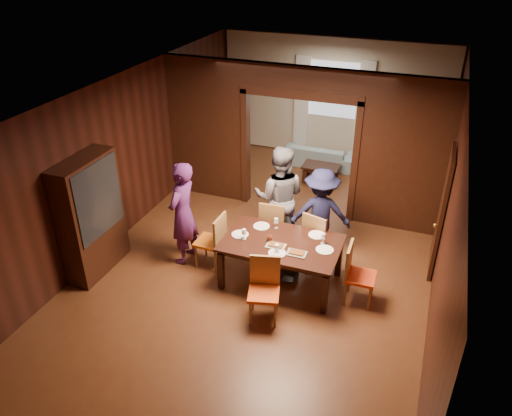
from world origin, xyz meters
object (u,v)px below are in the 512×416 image
at_px(dining_table, 281,262).
at_px(person_navy, 320,213).
at_px(chair_right, 361,275).
at_px(hutch, 91,216).
at_px(person_grey, 279,197).
at_px(sofa, 319,155).
at_px(chair_far_l, 274,223).
at_px(chair_far_r, 319,236).
at_px(chair_near, 264,292).
at_px(person_purple, 183,214).
at_px(chair_left, 210,240).
at_px(coffee_table, 320,174).

bearing_deg(dining_table, person_navy, 70.45).
distance_m(person_navy, chair_right, 1.42).
bearing_deg(hutch, chair_right, 9.10).
height_order(dining_table, hutch, hutch).
xyz_separation_m(person_grey, sofa, (-0.17, 3.57, -0.69)).
bearing_deg(chair_far_l, person_grey, -106.40).
height_order(chair_far_r, chair_near, same).
distance_m(sofa, hutch, 5.92).
bearing_deg(chair_far_l, hutch, 28.82).
distance_m(person_purple, chair_far_r, 2.31).
bearing_deg(chair_near, chair_far_r, 62.42).
bearing_deg(dining_table, sofa, 96.91).
xyz_separation_m(person_navy, sofa, (-0.92, 3.62, -0.55)).
xyz_separation_m(person_navy, chair_far_l, (-0.79, -0.10, -0.32)).
bearing_deg(chair_far_r, chair_left, 40.43).
bearing_deg(chair_left, person_navy, 122.40).
relative_size(person_grey, chair_far_l, 1.94).
relative_size(person_navy, chair_far_l, 1.66).
bearing_deg(chair_near, chair_far_l, 89.18).
bearing_deg(person_navy, dining_table, 55.08).
xyz_separation_m(chair_far_r, chair_near, (-0.38, -1.70, 0.00)).
height_order(person_grey, chair_right, person_grey).
bearing_deg(person_grey, chair_near, 91.10).
relative_size(person_navy, chair_near, 1.66).
xyz_separation_m(dining_table, chair_near, (0.03, -0.92, 0.10)).
height_order(person_purple, person_navy, person_purple).
bearing_deg(coffee_table, chair_far_l, -92.72).
bearing_deg(sofa, chair_far_l, 92.83).
distance_m(sofa, coffee_table, 0.91).
bearing_deg(chair_left, sofa, 172.57).
relative_size(person_grey, sofa, 1.10).
distance_m(dining_table, chair_right, 1.27).
height_order(person_navy, coffee_table, person_navy).
bearing_deg(person_purple, chair_left, 93.00).
bearing_deg(chair_near, coffee_table, 79.00).
relative_size(coffee_table, chair_far_l, 0.82).
xyz_separation_m(chair_far_l, chair_far_r, (0.84, -0.13, 0.00)).
height_order(coffee_table, chair_far_l, chair_far_l).
height_order(coffee_table, chair_far_r, chair_far_r).
height_order(person_grey, chair_left, person_grey).
bearing_deg(person_grey, person_purple, 26.80).
distance_m(person_purple, dining_table, 1.81).
bearing_deg(coffee_table, dining_table, -85.56).
relative_size(person_navy, coffee_table, 2.01).
bearing_deg(person_navy, chair_right, 115.36).
height_order(chair_right, chair_near, same).
bearing_deg(person_purple, chair_far_l, 126.32).
height_order(person_grey, coffee_table, person_grey).
xyz_separation_m(chair_left, chair_near, (1.30, -0.95, 0.00)).
relative_size(chair_left, chair_far_r, 1.00).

